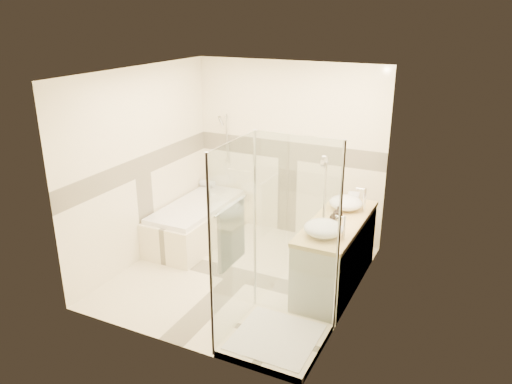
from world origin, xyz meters
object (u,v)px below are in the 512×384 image
at_px(vanity, 336,253).
at_px(vessel_sink_far, 323,228).
at_px(shower_enclosure, 269,293).
at_px(vessel_sink_near, 346,203).
at_px(amenity_bottle_a, 333,217).
at_px(amenity_bottle_b, 338,212).
at_px(bathtub, 197,220).

relative_size(vanity, vessel_sink_far, 3.82).
bearing_deg(vanity, shower_enclosure, -102.97).
distance_m(shower_enclosure, vessel_sink_near, 1.73).
height_order(vanity, amenity_bottle_a, amenity_bottle_a).
xyz_separation_m(amenity_bottle_a, amenity_bottle_b, (0.00, 0.17, -0.00)).
bearing_deg(amenity_bottle_a, bathtub, 167.81).
distance_m(vessel_sink_near, amenity_bottle_b, 0.32).
bearing_deg(vessel_sink_far, vessel_sink_near, 90.00).
xyz_separation_m(vanity, amenity_bottle_a, (-0.02, -0.11, 0.50)).
height_order(vanity, shower_enclosure, shower_enclosure).
bearing_deg(vessel_sink_near, shower_enclosure, -99.38).
height_order(vessel_sink_near, amenity_bottle_b, vessel_sink_near).
distance_m(shower_enclosure, amenity_bottle_b, 1.42).
bearing_deg(amenity_bottle_b, shower_enclosure, -101.55).
bearing_deg(vessel_sink_near, amenity_bottle_b, -90.00).
height_order(vanity, amenity_bottle_b, amenity_bottle_b).
bearing_deg(amenity_bottle_a, amenity_bottle_b, 90.00).
xyz_separation_m(vanity, vessel_sink_far, (-0.02, -0.47, 0.51)).
relative_size(bathtub, amenity_bottle_a, 11.21).
distance_m(vessel_sink_far, amenity_bottle_a, 0.36).
bearing_deg(amenity_bottle_b, vanity, -72.79).
bearing_deg(vessel_sink_near, bathtub, -179.18).
xyz_separation_m(vessel_sink_near, amenity_bottle_a, (0.00, -0.49, -0.01)).
xyz_separation_m(bathtub, shower_enclosure, (1.86, -1.62, 0.20)).
relative_size(amenity_bottle_a, amenity_bottle_b, 1.06).
xyz_separation_m(bathtub, vessel_sink_near, (2.13, 0.03, 0.62)).
relative_size(vessel_sink_near, amenity_bottle_a, 2.67).
relative_size(shower_enclosure, amenity_bottle_a, 13.45).
bearing_deg(amenity_bottle_a, vanity, 79.71).
distance_m(vessel_sink_far, amenity_bottle_b, 0.53).
distance_m(vanity, vessel_sink_near, 0.63).
distance_m(bathtub, vessel_sink_far, 2.37).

